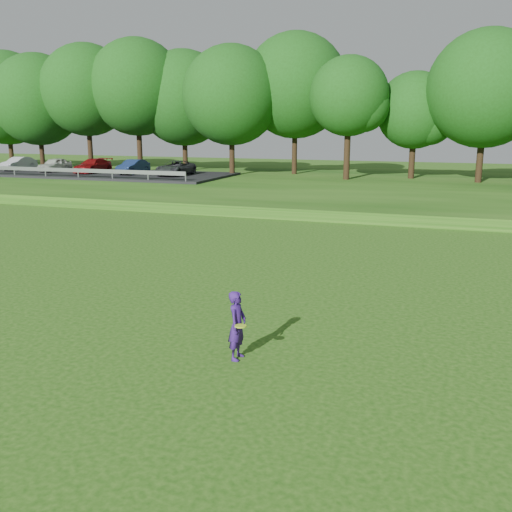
% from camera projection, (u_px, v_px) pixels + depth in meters
% --- Properties ---
extents(ground, '(140.00, 140.00, 0.00)m').
position_uv_depth(ground, '(129.00, 372.00, 11.53)').
color(ground, '#18450D').
rests_on(ground, ground).
extents(berm, '(130.00, 30.00, 0.60)m').
position_uv_depth(berm, '(373.00, 187.00, 42.68)').
color(berm, '#18450D').
rests_on(berm, ground).
extents(walking_path, '(130.00, 1.60, 0.04)m').
position_uv_depth(walking_path, '(334.00, 219.00, 29.89)').
color(walking_path, gray).
rests_on(walking_path, ground).
extents(treeline, '(104.00, 7.00, 15.00)m').
position_uv_depth(treeline, '(385.00, 82.00, 44.59)').
color(treeline, '#174610').
rests_on(treeline, berm).
extents(parking_lot, '(24.00, 9.00, 1.38)m').
position_uv_depth(parking_lot, '(96.00, 170.00, 49.09)').
color(parking_lot, black).
rests_on(parking_lot, berm).
extents(woman, '(0.48, 0.65, 1.49)m').
position_uv_depth(woman, '(237.00, 325.00, 12.01)').
color(woman, '#36176A').
rests_on(woman, ground).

